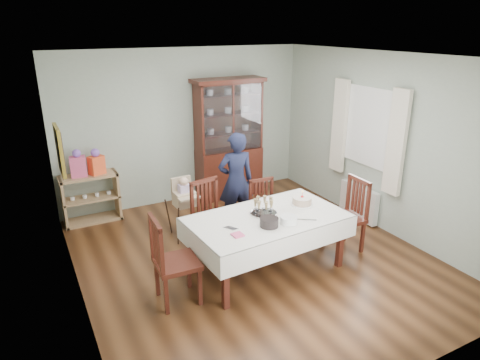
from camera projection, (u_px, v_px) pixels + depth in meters
floor at (254, 258)px, 5.95m from camera, size 5.00×5.00×0.00m
room_shell at (236, 130)px, 5.80m from camera, size 5.00×5.00×5.00m
dining_table at (267, 243)px, 5.55m from camera, size 2.07×1.27×0.76m
china_cabinet at (229, 137)px, 7.77m from camera, size 1.30×0.48×2.18m
sideboard at (91, 198)px, 6.94m from camera, size 0.90×0.38×0.80m
picture_frame at (59, 150)px, 5.07m from camera, size 0.04×0.48×0.58m
window at (369, 127)px, 6.64m from camera, size 0.04×1.02×1.22m
curtain_left at (396, 143)px, 6.13m from camera, size 0.07×0.30×1.55m
curtain_right at (339, 126)px, 7.16m from camera, size 0.07×0.30×1.55m
radiator at (359, 202)px, 7.04m from camera, size 0.10×0.80×0.55m
chair_far_left at (213, 232)px, 5.99m from camera, size 0.55×0.55×1.05m
chair_far_right at (266, 223)px, 6.36m from camera, size 0.43×0.43×0.92m
chair_end_left at (176, 277)px, 4.93m from camera, size 0.50×0.50×1.07m
chair_end_right at (344, 229)px, 6.08m from camera, size 0.48×0.48×1.05m
woman at (236, 181)px, 6.60m from camera, size 0.62×0.46×1.55m
high_chair at (185, 213)px, 6.48m from camera, size 0.43×0.43×0.94m
champagne_tray at (263, 209)px, 5.48m from camera, size 0.35×0.35×0.21m
birthday_cake at (302, 201)px, 5.76m from camera, size 0.30×0.30×0.20m
plate_stack_dark at (269, 222)px, 5.14m from camera, size 0.30×0.30×0.11m
plate_stack_white at (289, 220)px, 5.23m from camera, size 0.26×0.26×0.09m
napkin_stack at (238, 235)px, 4.93m from camera, size 0.13×0.13×0.02m
cutlery at (228, 229)px, 5.09m from camera, size 0.16×0.17×0.01m
cake_knife at (305, 220)px, 5.32m from camera, size 0.24×0.17×0.01m
gift_bag_pink at (78, 165)px, 6.66m from camera, size 0.25×0.18×0.45m
gift_bag_orange at (96, 163)px, 6.78m from camera, size 0.27×0.24×0.42m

